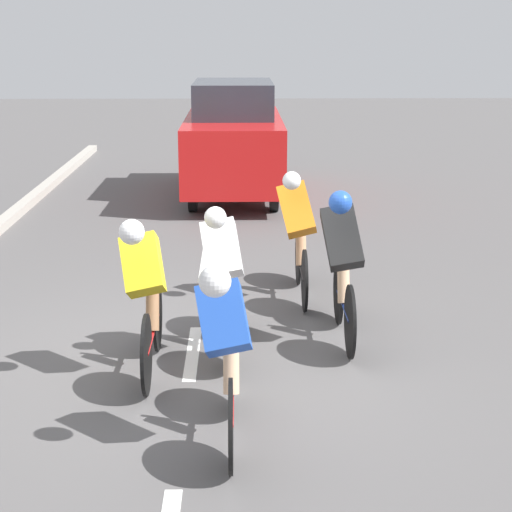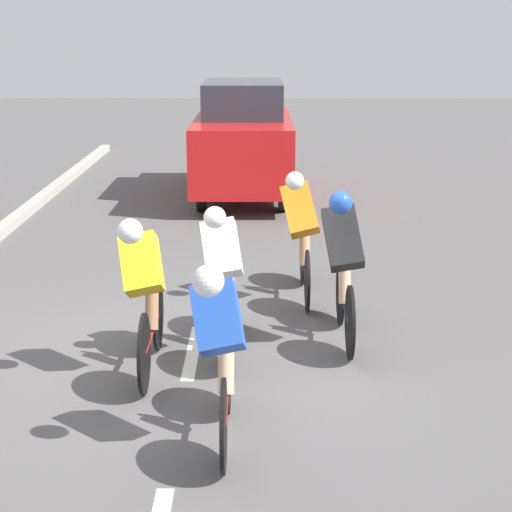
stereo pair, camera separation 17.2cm
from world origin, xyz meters
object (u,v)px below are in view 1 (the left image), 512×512
object	(u,v)px
cyclist_black	(343,262)
support_car	(234,139)
cyclist_yellow	(146,292)
cyclist_orange	(298,232)
cyclist_blue	(226,347)
cyclist_white	(224,276)

from	to	relation	value
cyclist_black	support_car	xyz separation A→B (m)	(1.09, -7.56, 0.22)
cyclist_yellow	cyclist_black	distance (m)	1.96
cyclist_orange	cyclist_yellow	bearing A→B (deg)	55.57
cyclist_blue	support_car	distance (m)	9.67
cyclist_orange	support_car	xyz separation A→B (m)	(0.75, -6.15, 0.26)
cyclist_black	cyclist_yellow	bearing A→B (deg)	22.53
cyclist_white	cyclist_orange	bearing A→B (deg)	-116.04
cyclist_yellow	support_car	xyz separation A→B (m)	(-0.73, -8.31, 0.27)
cyclist_blue	cyclist_black	world-z (taller)	cyclist_black
cyclist_orange	cyclist_black	size ratio (longest dim) A/B	1.03
cyclist_blue	support_car	size ratio (longest dim) A/B	0.38
cyclist_white	cyclist_black	bearing A→B (deg)	-167.98
cyclist_white	support_car	size ratio (longest dim) A/B	0.40
cyclist_white	support_car	xyz separation A→B (m)	(-0.05, -7.80, 0.28)
cyclist_white	cyclist_black	size ratio (longest dim) A/B	1.02
cyclist_orange	cyclist_blue	xyz separation A→B (m)	(0.76, 3.51, -0.02)
cyclist_blue	cyclist_black	distance (m)	2.37
cyclist_white	support_car	bearing A→B (deg)	-90.38
cyclist_orange	cyclist_black	xyz separation A→B (m)	(-0.33, 1.41, 0.03)
cyclist_blue	cyclist_yellow	world-z (taller)	cyclist_yellow
cyclist_blue	cyclist_black	bearing A→B (deg)	-117.42
cyclist_orange	cyclist_black	bearing A→B (deg)	103.27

